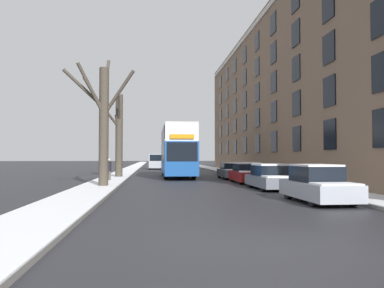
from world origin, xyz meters
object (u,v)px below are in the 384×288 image
bare_tree_left_0 (103,120)px  parked_car_0 (317,185)px  parked_car_2 (247,173)px  bare_tree_left_1 (119,134)px  double_decker_bus (177,149)px  oncoming_van (156,161)px  pedestrian_left_sidewalk (109,169)px  parked_car_3 (232,171)px  parked_car_1 (270,178)px

bare_tree_left_0 → parked_car_0: 12.28m
parked_car_2 → parked_car_0: bearing=-90.0°
bare_tree_left_1 → parked_car_2: bare_tree_left_1 is taller
bare_tree_left_0 → double_decker_bus: size_ratio=0.70×
parked_car_0 → oncoming_van: size_ratio=0.71×
parked_car_0 → oncoming_van: oncoming_van is taller
parked_car_0 → pedestrian_left_sidewalk: 15.62m
parked_car_3 → parked_car_1: bearing=-90.0°
double_decker_bus → oncoming_van: 21.64m
parked_car_0 → oncoming_van: bearing=98.4°
bare_tree_left_1 → parked_car_1: size_ratio=1.62×
double_decker_bus → bare_tree_left_1: bearing=-160.3°
parked_car_0 → oncoming_van: (-5.95, 40.45, 0.51)m
bare_tree_left_1 → double_decker_bus: bearing=19.7°
bare_tree_left_1 → pedestrian_left_sidewalk: bare_tree_left_1 is taller
bare_tree_left_1 → parked_car_0: (9.24, -17.14, -3.01)m
double_decker_bus → oncoming_van: bearing=94.5°
bare_tree_left_1 → parked_car_0: bare_tree_left_1 is taller
oncoming_van → parked_car_0: bearing=-81.6°
bare_tree_left_0 → parked_car_3: (9.24, 8.52, -3.27)m
parked_car_1 → parked_car_0: bearing=-90.0°
bare_tree_left_1 → parked_car_0: bearing=-61.7°
parked_car_1 → oncoming_van: 35.08m
double_decker_bus → pedestrian_left_sidewalk: bearing=-128.7°
parked_car_1 → parked_car_3: parked_car_1 is taller
double_decker_bus → parked_car_1: size_ratio=2.62×
bare_tree_left_0 → parked_car_2: size_ratio=1.88×
double_decker_bus → parked_car_3: bearing=-34.8°
bare_tree_left_0 → parked_car_0: size_ratio=1.91×
parked_car_0 → bare_tree_left_1: bearing=118.3°
bare_tree_left_1 → parked_car_0: size_ratio=1.70×
parked_car_1 → parked_car_2: same height
bare_tree_left_0 → oncoming_van: size_ratio=1.36×
parked_car_2 → pedestrian_left_sidewalk: pedestrian_left_sidewalk is taller
bare_tree_left_0 → parked_car_2: bearing=20.8°
parked_car_1 → parked_car_3: (-0.00, 10.05, -0.03)m
parked_car_3 → oncoming_van: 25.23m
parked_car_1 → parked_car_3: 10.05m
parked_car_0 → double_decker_bus: bearing=102.7°
double_decker_bus → parked_car_1: 13.83m
oncoming_van → pedestrian_left_sidewalk: oncoming_van is taller
parked_car_3 → oncoming_van: oncoming_van is taller
parked_car_0 → parked_car_3: (0.00, 15.94, -0.06)m
parked_car_3 → pedestrian_left_sidewalk: pedestrian_left_sidewalk is taller
bare_tree_left_0 → oncoming_van: 33.31m
parked_car_3 → pedestrian_left_sidewalk: size_ratio=2.41×
parked_car_1 → pedestrian_left_sidewalk: size_ratio=2.57×
bare_tree_left_1 → parked_car_3: 9.81m
parked_car_2 → bare_tree_left_1: bearing=146.0°
bare_tree_left_0 → parked_car_3: bare_tree_left_0 is taller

